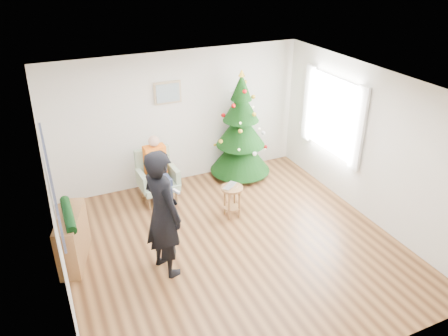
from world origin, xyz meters
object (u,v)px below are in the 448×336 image
christmas_tree (241,130)px  console (73,238)px  armchair (158,182)px  standing_man (163,214)px  stool (232,201)px

christmas_tree → console: 3.84m
armchair → console: bearing=-146.6°
armchair → console: (-1.66, -1.22, 0.05)m
console → standing_man: bearing=-15.4°
stool → console: 2.68m
stool → armchair: bearing=133.0°
standing_man → christmas_tree: bearing=-63.6°
stool → console: size_ratio=0.58×
console → stool: bearing=19.6°
armchair → stool: bearing=-49.8°
standing_man → stool: bearing=-76.9°
armchair → standing_man: size_ratio=0.50×
standing_man → console: size_ratio=1.93×
stool → standing_man: size_ratio=0.30×
armchair → console: 2.06m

